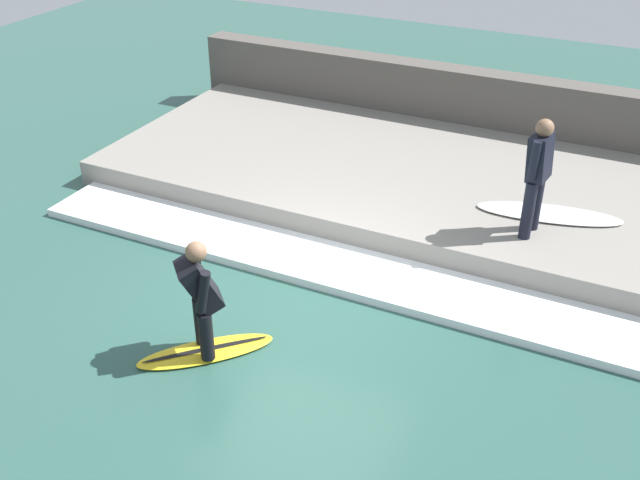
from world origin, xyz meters
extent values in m
plane|color=#2D564C|center=(0.00, 0.00, 0.00)|extent=(28.00, 28.00, 0.00)
cube|color=gray|center=(3.61, 0.00, 0.22)|extent=(4.40, 9.89, 0.44)
cube|color=#544F49|center=(6.06, 0.00, 0.70)|extent=(0.50, 10.38, 1.40)
cube|color=white|center=(0.87, 0.00, 0.06)|extent=(1.09, 9.39, 0.12)
ellipsoid|color=yellow|center=(-1.44, 0.58, 0.03)|extent=(1.47, 1.48, 0.06)
ellipsoid|color=black|center=(-1.44, 0.58, 0.06)|extent=(1.12, 1.13, 0.01)
cylinder|color=black|center=(-1.33, 0.69, 0.37)|extent=(0.17, 0.17, 0.63)
cylinder|color=black|center=(-1.55, 0.47, 0.37)|extent=(0.17, 0.17, 0.63)
cube|color=black|center=(-1.44, 0.58, 1.00)|extent=(0.63, 0.63, 0.67)
sphere|color=#846047|center=(-1.44, 0.58, 1.42)|extent=(0.24, 0.24, 0.24)
cylinder|color=black|center=(-1.27, 0.75, 1.04)|extent=(0.12, 0.23, 0.57)
cylinder|color=black|center=(-1.60, 0.42, 1.04)|extent=(0.12, 0.23, 0.57)
cylinder|color=black|center=(2.48, -2.37, 0.86)|extent=(0.16, 0.16, 0.84)
cylinder|color=black|center=(2.17, -2.32, 0.86)|extent=(0.16, 0.16, 0.84)
cube|color=black|center=(2.33, -2.34, 1.59)|extent=(0.44, 0.33, 0.64)
sphere|color=#846047|center=(2.33, -2.34, 2.01)|extent=(0.24, 0.24, 0.24)
cylinder|color=black|center=(2.56, -2.38, 1.63)|extent=(0.12, 0.13, 0.55)
cylinder|color=black|center=(2.10, -2.31, 1.63)|extent=(0.12, 0.13, 0.55)
ellipsoid|color=white|center=(2.96, -2.51, 0.47)|extent=(0.97, 2.15, 0.06)
camera|label=1|loc=(-7.11, -3.67, 5.72)|focal=42.00mm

